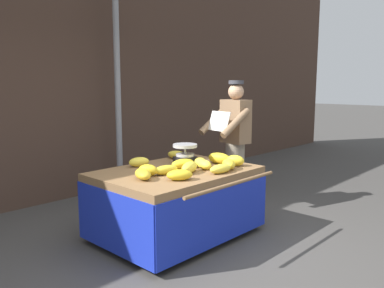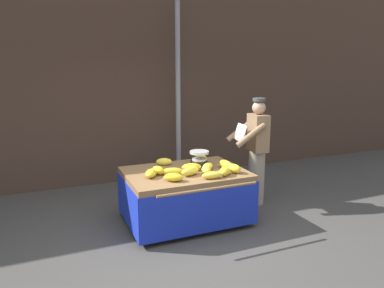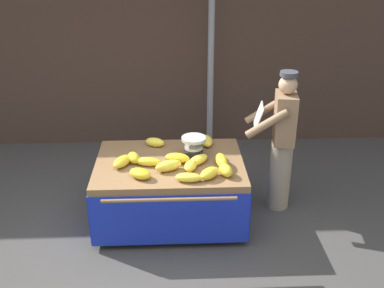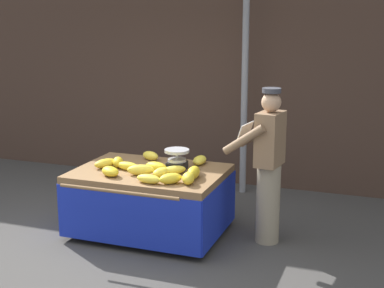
# 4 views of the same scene
# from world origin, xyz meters

# --- Properties ---
(ground_plane) EXTENTS (60.00, 60.00, 0.00)m
(ground_plane) POSITION_xyz_m (0.00, 0.00, 0.00)
(ground_plane) COLOR #423F3D
(back_wall) EXTENTS (16.00, 0.24, 3.95)m
(back_wall) POSITION_xyz_m (0.00, 3.14, 1.98)
(back_wall) COLOR #473328
(back_wall) RESTS_ON ground
(street_pole) EXTENTS (0.09, 0.09, 3.39)m
(street_pole) POSITION_xyz_m (0.89, 2.66, 1.69)
(street_pole) COLOR gray
(street_pole) RESTS_ON ground
(banana_cart) EXTENTS (1.68, 1.40, 0.75)m
(banana_cart) POSITION_xyz_m (0.29, 0.82, 0.55)
(banana_cart) COLOR olive
(banana_cart) RESTS_ON ground
(weighing_scale) EXTENTS (0.28, 0.28, 0.23)m
(weighing_scale) POSITION_xyz_m (0.57, 0.95, 0.87)
(weighing_scale) COLOR black
(weighing_scale) RESTS_ON banana_cart
(banana_bunch_0) EXTENTS (0.27, 0.28, 0.11)m
(banana_bunch_0) POSITION_xyz_m (0.71, 0.42, 0.80)
(banana_bunch_0) COLOR yellow
(banana_bunch_0) RESTS_ON banana_cart
(banana_bunch_1) EXTENTS (0.30, 0.21, 0.11)m
(banana_bunch_1) POSITION_xyz_m (0.38, 0.80, 0.80)
(banana_bunch_1) COLOR gold
(banana_bunch_1) RESTS_ON banana_cart
(banana_bunch_2) EXTENTS (0.30, 0.27, 0.10)m
(banana_bunch_2) POSITION_xyz_m (-0.02, 0.46, 0.80)
(banana_bunch_2) COLOR gold
(banana_bunch_2) RESTS_ON banana_cart
(banana_bunch_3) EXTENTS (0.19, 0.24, 0.12)m
(banana_bunch_3) POSITION_xyz_m (-0.11, 0.81, 0.81)
(banana_bunch_3) COLOR gold
(banana_bunch_3) RESTS_ON banana_cart
(banana_bunch_4) EXTENTS (0.26, 0.19, 0.11)m
(banana_bunch_4) POSITION_xyz_m (0.12, 1.23, 0.80)
(banana_bunch_4) COLOR yellow
(banana_bunch_4) RESTS_ON banana_cart
(banana_bunch_5) EXTENTS (0.29, 0.30, 0.10)m
(banana_bunch_5) POSITION_xyz_m (0.61, 0.75, 0.80)
(banana_bunch_5) COLOR yellow
(banana_bunch_5) RESTS_ON banana_cart
(banana_bunch_6) EXTENTS (0.19, 0.24, 0.13)m
(banana_bunch_6) POSITION_xyz_m (0.88, 0.47, 0.81)
(banana_bunch_6) COLOR yellow
(banana_bunch_6) RESTS_ON banana_cart
(banana_bunch_7) EXTENTS (0.32, 0.24, 0.12)m
(banana_bunch_7) POSITION_xyz_m (0.28, 0.61, 0.81)
(banana_bunch_7) COLOR yellow
(banana_bunch_7) RESTS_ON banana_cart
(banana_bunch_8) EXTENTS (0.30, 0.16, 0.10)m
(banana_bunch_8) POSITION_xyz_m (0.06, 0.73, 0.80)
(banana_bunch_8) COLOR yellow
(banana_bunch_8) RESTS_ON banana_cart
(banana_bunch_9) EXTENTS (0.29, 0.15, 0.09)m
(banana_bunch_9) POSITION_xyz_m (0.49, 0.36, 0.80)
(banana_bunch_9) COLOR yellow
(banana_bunch_9) RESTS_ON banana_cart
(banana_bunch_10) EXTENTS (0.16, 0.31, 0.13)m
(banana_bunch_10) POSITION_xyz_m (0.86, 0.69, 0.81)
(banana_bunch_10) COLOR gold
(banana_bunch_10) RESTS_ON banana_cart
(banana_bunch_11) EXTENTS (0.26, 0.32, 0.10)m
(banana_bunch_11) POSITION_xyz_m (-0.23, 0.74, 0.80)
(banana_bunch_11) COLOR gold
(banana_bunch_11) RESTS_ON banana_cart
(banana_bunch_12) EXTENTS (0.19, 0.25, 0.10)m
(banana_bunch_12) POSITION_xyz_m (0.52, 0.61, 0.80)
(banana_bunch_12) COLOR yellow
(banana_bunch_12) RESTS_ON banana_cart
(banana_bunch_13) EXTENTS (0.16, 0.30, 0.10)m
(banana_bunch_13) POSITION_xyz_m (0.74, 1.25, 0.80)
(banana_bunch_13) COLOR yellow
(banana_bunch_13) RESTS_ON banana_cart
(vendor_person) EXTENTS (0.62, 0.57, 1.71)m
(vendor_person) POSITION_xyz_m (1.60, 1.03, 0.87)
(vendor_person) COLOR gray
(vendor_person) RESTS_ON ground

